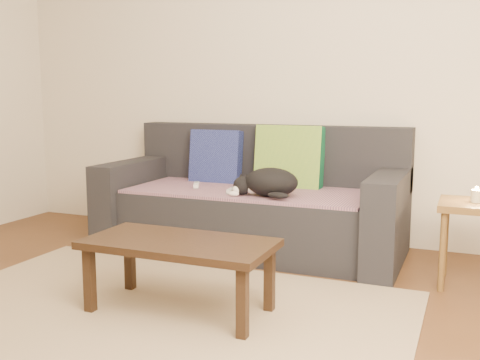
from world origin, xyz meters
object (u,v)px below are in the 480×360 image
(wii_remote_b, at_px, (232,190))
(sofa, at_px, (254,206))
(wii_remote_a, at_px, (196,185))
(side_table, at_px, (475,217))
(coffee_table, at_px, (179,249))
(cat, at_px, (268,183))

(wii_remote_b, bearing_deg, sofa, -21.49)
(wii_remote_a, height_order, wii_remote_b, same)
(sofa, distance_m, side_table, 1.49)
(wii_remote_b, xyz_separation_m, side_table, (1.52, -0.04, -0.05))
(wii_remote_a, xyz_separation_m, wii_remote_b, (0.32, -0.11, 0.00))
(sofa, distance_m, coffee_table, 1.29)
(sofa, relative_size, wii_remote_b, 14.00)
(side_table, xyz_separation_m, coffee_table, (-1.36, -0.99, -0.08))
(coffee_table, bearing_deg, wii_remote_b, 98.85)
(cat, height_order, side_table, cat)
(sofa, xyz_separation_m, side_table, (1.46, -0.29, 0.10))
(wii_remote_a, xyz_separation_m, side_table, (1.85, -0.15, -0.05))
(wii_remote_a, bearing_deg, coffee_table, 179.32)
(cat, relative_size, side_table, 0.97)
(side_table, bearing_deg, coffee_table, -143.80)
(cat, relative_size, coffee_table, 0.51)
(wii_remote_b, relative_size, coffee_table, 0.16)
(wii_remote_a, xyz_separation_m, coffee_table, (0.49, -1.15, -0.13))
(wii_remote_a, distance_m, coffee_table, 1.25)
(sofa, bearing_deg, wii_remote_b, -103.99)
(cat, bearing_deg, wii_remote_b, -165.07)
(wii_remote_a, height_order, side_table, side_table)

